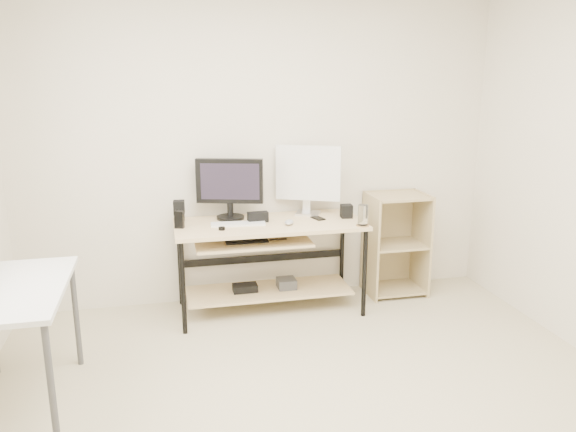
% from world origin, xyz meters
% --- Properties ---
extents(room, '(4.01, 4.01, 2.62)m').
position_xyz_m(room, '(-0.14, 0.04, 1.32)').
color(room, '#C3B896').
rests_on(room, ground).
extents(desk, '(1.50, 0.65, 0.75)m').
position_xyz_m(desk, '(-0.03, 1.66, 0.54)').
color(desk, beige).
rests_on(desk, ground).
extents(side_table, '(0.60, 1.00, 0.75)m').
position_xyz_m(side_table, '(-1.68, 0.60, 0.67)').
color(side_table, white).
rests_on(side_table, ground).
extents(shelf_unit, '(0.50, 0.40, 0.90)m').
position_xyz_m(shelf_unit, '(1.15, 1.82, 0.45)').
color(shelf_unit, tan).
rests_on(shelf_unit, ground).
extents(black_monitor, '(0.53, 0.22, 0.49)m').
position_xyz_m(black_monitor, '(-0.29, 1.84, 1.03)').
color(black_monitor, black).
rests_on(black_monitor, desk).
extents(white_imac, '(0.52, 0.27, 0.58)m').
position_xyz_m(white_imac, '(0.37, 1.85, 1.08)').
color(white_imac, silver).
rests_on(white_imac, desk).
extents(keyboard, '(0.43, 0.15, 0.01)m').
position_xyz_m(keyboard, '(-0.25, 1.64, 0.76)').
color(keyboard, white).
rests_on(keyboard, desk).
extents(mouse, '(0.11, 0.13, 0.04)m').
position_xyz_m(mouse, '(0.14, 1.56, 0.77)').
color(mouse, '#B2B2B7').
rests_on(mouse, desk).
extents(center_speaker, '(0.17, 0.08, 0.08)m').
position_xyz_m(center_speaker, '(-0.09, 1.69, 0.79)').
color(center_speaker, black).
rests_on(center_speaker, desk).
extents(speaker_left, '(0.09, 0.09, 0.17)m').
position_xyz_m(speaker_left, '(-0.70, 1.83, 0.84)').
color(speaker_left, black).
rests_on(speaker_left, desk).
extents(speaker_right, '(0.10, 0.10, 0.11)m').
position_xyz_m(speaker_right, '(0.65, 1.67, 0.80)').
color(speaker_right, black).
rests_on(speaker_right, desk).
extents(audio_controller, '(0.08, 0.06, 0.14)m').
position_xyz_m(audio_controller, '(-0.71, 1.64, 0.82)').
color(audio_controller, black).
rests_on(audio_controller, desk).
extents(volume_puck, '(0.06, 0.06, 0.02)m').
position_xyz_m(volume_puck, '(-0.40, 1.52, 0.76)').
color(volume_puck, black).
rests_on(volume_puck, desk).
extents(smartphone, '(0.10, 0.14, 0.01)m').
position_xyz_m(smartphone, '(0.41, 1.68, 0.76)').
color(smartphone, black).
rests_on(smartphone, desk).
extents(coaster, '(0.13, 0.13, 0.01)m').
position_xyz_m(coaster, '(0.69, 1.39, 0.75)').
color(coaster, '#997345').
rests_on(coaster, desk).
extents(drinking_glass, '(0.10, 0.10, 0.16)m').
position_xyz_m(drinking_glass, '(0.69, 1.39, 0.84)').
color(drinking_glass, white).
rests_on(drinking_glass, coaster).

